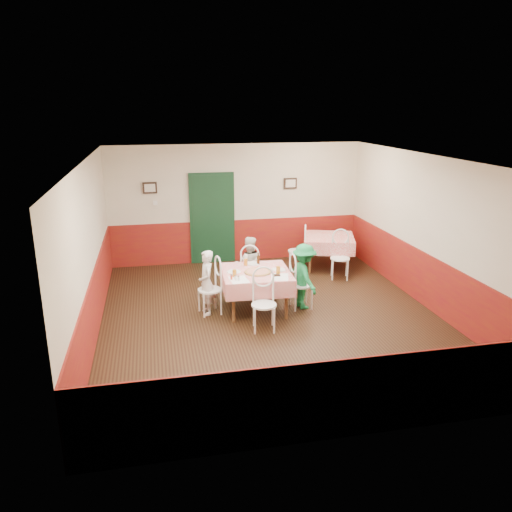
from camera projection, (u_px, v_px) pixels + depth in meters
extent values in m
plane|color=black|center=(270.00, 316.00, 8.99)|extent=(7.00, 7.00, 0.00)
plane|color=white|center=(272.00, 159.00, 8.17)|extent=(7.00, 7.00, 0.00)
cube|color=beige|center=(237.00, 204.00, 11.86)|extent=(6.00, 0.10, 2.80)
cube|color=beige|center=(348.00, 326.00, 5.30)|extent=(6.00, 0.10, 2.80)
cube|color=beige|center=(89.00, 251.00, 7.99)|extent=(0.10, 7.00, 2.80)
cube|color=beige|center=(429.00, 233.00, 9.17)|extent=(0.10, 7.00, 2.80)
cube|color=maroon|center=(237.00, 240.00, 12.11)|extent=(6.00, 0.03, 1.00)
cube|color=maroon|center=(343.00, 399.00, 5.58)|extent=(6.00, 0.03, 1.00)
cube|color=maroon|center=(95.00, 303.00, 8.26)|extent=(0.03, 7.00, 1.00)
cube|color=maroon|center=(424.00, 279.00, 9.43)|extent=(0.03, 7.00, 1.00)
cube|color=black|center=(212.00, 220.00, 11.79)|extent=(0.96, 0.06, 2.10)
cube|color=black|center=(150.00, 188.00, 11.29)|extent=(0.32, 0.03, 0.26)
cube|color=black|center=(290.00, 183.00, 11.93)|extent=(0.32, 0.03, 0.26)
cube|color=white|center=(155.00, 203.00, 11.41)|extent=(0.10, 0.03, 0.10)
cube|color=red|center=(256.00, 291.00, 9.15)|extent=(1.28, 1.28, 0.77)
cube|color=red|center=(328.00, 252.00, 11.56)|extent=(1.40, 1.40, 0.77)
cylinder|color=#B74723|center=(258.00, 272.00, 8.96)|extent=(0.49, 0.49, 0.03)
cylinder|color=white|center=(234.00, 272.00, 8.99)|extent=(0.26, 0.26, 0.01)
cylinder|color=white|center=(279.00, 270.00, 9.10)|extent=(0.26, 0.26, 0.01)
cylinder|color=white|center=(253.00, 264.00, 9.45)|extent=(0.26, 0.26, 0.01)
cylinder|color=#BF7219|center=(235.00, 273.00, 8.73)|extent=(0.07, 0.07, 0.13)
cylinder|color=#BF7219|center=(278.00, 270.00, 8.89)|extent=(0.08, 0.08, 0.13)
cylinder|color=#BF7219|center=(246.00, 262.00, 9.35)|extent=(0.07, 0.07, 0.12)
cylinder|color=#381C0A|center=(258.00, 259.00, 9.40)|extent=(0.06, 0.06, 0.20)
cylinder|color=silver|center=(235.00, 278.00, 8.57)|extent=(0.04, 0.04, 0.09)
cylinder|color=silver|center=(238.00, 278.00, 8.54)|extent=(0.04, 0.04, 0.09)
cylinder|color=#B23319|center=(231.00, 277.00, 8.60)|extent=(0.04, 0.04, 0.09)
cube|color=white|center=(239.00, 280.00, 8.60)|extent=(0.33, 0.43, 0.00)
cube|color=white|center=(280.00, 277.00, 8.74)|extent=(0.39, 0.46, 0.00)
cube|color=black|center=(277.00, 275.00, 8.80)|extent=(0.11, 0.10, 0.02)
imported|color=gray|center=(207.00, 283.00, 8.95)|extent=(0.31, 0.45, 1.19)
imported|color=gray|center=(249.00, 265.00, 9.94)|extent=(0.62, 0.51, 1.17)
imported|color=gray|center=(304.00, 276.00, 9.21)|extent=(0.57, 0.86, 1.23)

